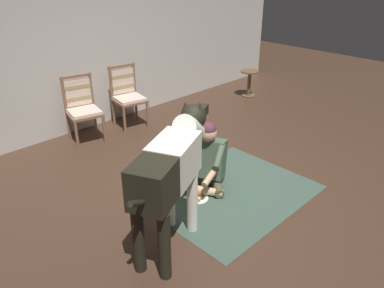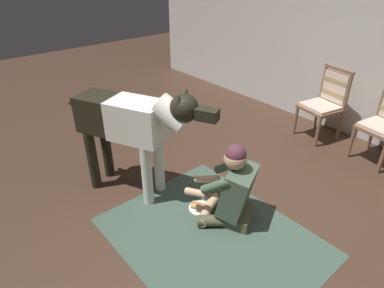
{
  "view_description": "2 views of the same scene",
  "coord_description": "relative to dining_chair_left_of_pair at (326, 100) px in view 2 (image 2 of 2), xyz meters",
  "views": [
    {
      "loc": [
        -3.01,
        -2.51,
        2.53
      ],
      "look_at": [
        -0.42,
        0.1,
        0.7
      ],
      "focal_mm": 35.31,
      "sensor_mm": 36.0,
      "label": 1
    },
    {
      "loc": [
        1.52,
        -1.71,
        2.26
      ],
      "look_at": [
        -0.61,
        0.11,
        0.65
      ],
      "focal_mm": 30.58,
      "sensor_mm": 36.0,
      "label": 2
    }
  ],
  "objects": [
    {
      "name": "person_sitting_on_floor",
      "position": [
        0.36,
        -2.24,
        -0.2
      ],
      "size": [
        0.72,
        0.62,
        0.83
      ],
      "color": "#4F5035",
      "rests_on": "ground"
    },
    {
      "name": "hot_dog_on_plate",
      "position": [
        0.07,
        -2.37,
        -0.52
      ],
      "size": [
        0.24,
        0.24,
        0.06
      ],
      "color": "white",
      "rests_on": "ground"
    },
    {
      "name": "ground_plane",
      "position": [
        0.46,
        -2.41,
        -0.54
      ],
      "size": [
        15.46,
        15.46,
        0.0
      ],
      "primitive_type": "plane",
      "color": "#412B1F"
    },
    {
      "name": "large_dog",
      "position": [
        -0.6,
        -2.69,
        0.29
      ],
      "size": [
        1.54,
        0.83,
        1.25
      ],
      "color": "silver",
      "rests_on": "ground"
    },
    {
      "name": "dining_chair_left_of_pair",
      "position": [
        0.0,
        0.0,
        0.0
      ],
      "size": [
        0.55,
        0.55,
        0.98
      ],
      "color": "brown",
      "rests_on": "ground"
    },
    {
      "name": "area_rug",
      "position": [
        0.43,
        -2.55,
        -0.54
      ],
      "size": [
        1.9,
        1.51,
        0.01
      ],
      "primitive_type": "cube",
      "color": "#3B4F43",
      "rests_on": "ground"
    }
  ]
}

